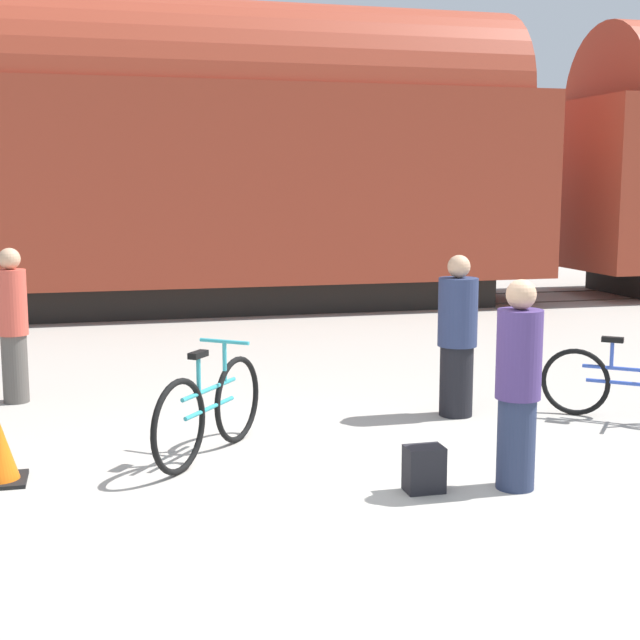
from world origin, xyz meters
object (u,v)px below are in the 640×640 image
(bicycle_teal, at_px, (210,410))
(backpack, at_px, (424,469))
(person_in_red, at_px, (13,325))
(person_in_navy, at_px, (457,337))
(bicycle_blue, at_px, (630,385))
(freight_train, at_px, (191,151))
(person_in_purple, at_px, (518,385))

(bicycle_teal, bearing_deg, backpack, -40.95)
(person_in_red, distance_m, person_in_navy, 4.50)
(bicycle_blue, bearing_deg, freight_train, 109.93)
(bicycle_teal, xyz_separation_m, person_in_navy, (2.49, 0.75, 0.37))
(freight_train, height_order, backpack, freight_train)
(person_in_purple, relative_size, person_in_red, 0.98)
(bicycle_blue, relative_size, person_in_navy, 0.85)
(person_in_purple, relative_size, backpack, 4.58)
(person_in_purple, bearing_deg, person_in_navy, 133.25)
(person_in_purple, height_order, person_in_red, person_in_red)
(bicycle_blue, height_order, person_in_red, person_in_red)
(bicycle_blue, height_order, person_in_navy, person_in_navy)
(freight_train, xyz_separation_m, person_in_purple, (1.26, -10.26, -2.03))
(freight_train, xyz_separation_m, bicycle_blue, (3.18, -8.78, -2.46))
(freight_train, height_order, bicycle_blue, freight_train)
(person_in_navy, bearing_deg, freight_train, -171.41)
(freight_train, height_order, person_in_navy, freight_train)
(person_in_purple, bearing_deg, backpack, -134.07)
(person_in_red, bearing_deg, person_in_navy, 171.82)
(bicycle_blue, distance_m, bicycle_teal, 4.01)
(person_in_purple, distance_m, person_in_red, 5.30)
(person_in_red, xyz_separation_m, backpack, (3.13, -3.59, -0.64))
(bicycle_blue, bearing_deg, bicycle_teal, -177.67)
(bicycle_blue, xyz_separation_m, person_in_red, (-5.72, 2.20, 0.46))
(bicycle_blue, relative_size, bicycle_teal, 0.95)
(person_in_purple, height_order, backpack, person_in_purple)
(bicycle_teal, bearing_deg, person_in_navy, 16.78)
(backpack, bearing_deg, person_in_navy, 61.40)
(bicycle_blue, distance_m, person_in_navy, 1.68)
(person_in_purple, bearing_deg, bicycle_teal, -158.21)
(freight_train, height_order, bicycle_teal, freight_train)
(person_in_purple, distance_m, backpack, 0.92)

